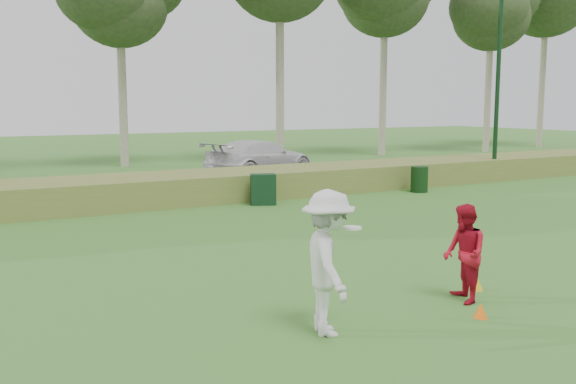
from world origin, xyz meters
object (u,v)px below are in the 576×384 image
player_white (328,263)px  utility_cabinet (263,189)px  cone_yellow (478,285)px  trash_bin (419,179)px  player_red (464,254)px  lamp_post (499,46)px  cone_orange (481,310)px  car_right (260,157)px

player_white → utility_cabinet: bearing=-3.9°
player_white → cone_yellow: size_ratio=9.86×
utility_cabinet → trash_bin: (6.35, -0.20, -0.02)m
player_red → utility_cabinet: player_red is taller
cone_yellow → lamp_post: bearing=41.9°
player_white → utility_cabinet: size_ratio=2.07×
player_red → trash_bin: player_red is taller
cone_orange → car_right: size_ratio=0.04×
cone_yellow → car_right: (4.73, 17.57, 0.74)m
player_red → cone_orange: size_ratio=6.87×
cone_orange → player_red: bearing=64.1°
player_red → player_white: bearing=-64.1°
player_white → car_right: (8.16, 18.05, -0.19)m
player_red → car_right: size_ratio=0.30×
player_red → trash_bin: size_ratio=1.72×
utility_cabinet → trash_bin: utility_cabinet is taller
trash_bin → player_white: bearing=-135.8°
player_white → cone_yellow: player_white is taller
player_red → cone_orange: 1.07m
player_red → utility_cabinet: (1.82, 10.66, -0.31)m
cone_yellow → utility_cabinet: (1.13, 10.32, 0.39)m
player_red → car_right: (5.42, 17.91, 0.03)m
utility_cabinet → lamp_post: bearing=26.7°
cone_orange → cone_yellow: bearing=45.7°
cone_yellow → car_right: car_right is taller
car_right → player_red: bearing=147.1°
player_red → utility_cabinet: bearing=-166.6°
cone_yellow → utility_cabinet: utility_cabinet is taller
lamp_post → player_white: size_ratio=3.97×
lamp_post → player_white: lamp_post is taller
cone_orange → utility_cabinet: (2.18, 11.39, 0.38)m
player_white → utility_cabinet: player_white is taller
utility_cabinet → player_red: bearing=-78.2°
player_red → utility_cabinet: 10.82m
player_red → car_right: car_right is taller
player_red → cone_yellow: player_red is taller
cone_orange → car_right: 19.53m
lamp_post → cone_orange: bearing=-137.8°
player_red → cone_yellow: (0.69, 0.34, -0.71)m
utility_cabinet → car_right: size_ratio=0.18×
trash_bin → car_right: bearing=110.3°
utility_cabinet → trash_bin: bearing=19.7°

